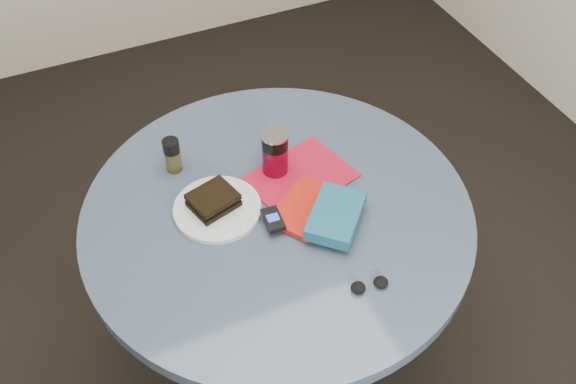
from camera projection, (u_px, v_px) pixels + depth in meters
name	position (u px, v px, depth m)	size (l,w,h in m)	color
ground	(280.00, 356.00, 2.18)	(4.00, 4.00, 0.00)	black
table	(278.00, 249.00, 1.75)	(1.00, 1.00, 0.75)	black
plate	(217.00, 209.00, 1.62)	(0.22, 0.22, 0.01)	silver
sandwich	(213.00, 200.00, 1.61)	(0.13, 0.12, 0.04)	black
soda_can	(275.00, 153.00, 1.68)	(0.08, 0.08, 0.13)	#60041B
pepper_grinder	(172.00, 155.00, 1.69)	(0.06, 0.06, 0.10)	#41391C
magazine	(300.00, 178.00, 1.71)	(0.26, 0.20, 0.00)	maroon
red_book	(305.00, 208.00, 1.62)	(0.18, 0.12, 0.02)	#AA140D
novel	(336.00, 215.00, 1.57)	(0.17, 0.11, 0.03)	navy
mp3_player	(273.00, 219.00, 1.57)	(0.05, 0.08, 0.01)	black
headphones	(370.00, 285.00, 1.46)	(0.09, 0.05, 0.02)	black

